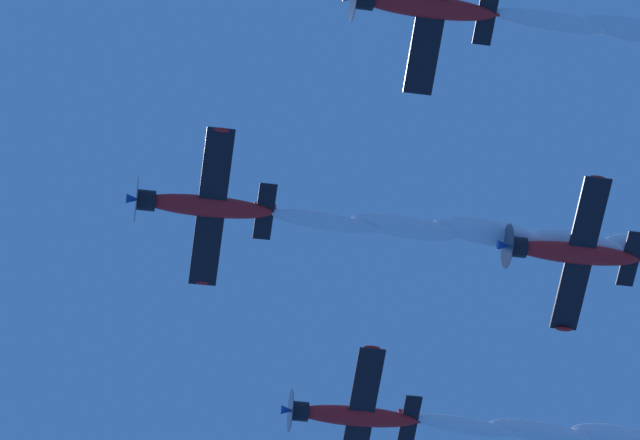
{
  "coord_description": "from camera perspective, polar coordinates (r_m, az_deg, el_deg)",
  "views": [
    {
      "loc": [
        -24.19,
        3.45,
        1.5
      ],
      "look_at": [
        1.26,
        -10.9,
        75.76
      ],
      "focal_mm": 78.06,
      "sensor_mm": 36.0,
      "label": 1
    }
  ],
  "objects": [
    {
      "name": "airplane_slot_tail",
      "position": [
        82.48,
        10.24,
        -1.33
      ],
      "size": [
        9.69,
        8.74,
        3.23
      ],
      "color": "red"
    },
    {
      "name": "airplane_left_wingman",
      "position": [
        77.06,
        4.21,
        8.74
      ],
      "size": [
        9.69,
        8.73,
        3.34
      ],
      "color": "red"
    },
    {
      "name": "airplane_lead",
      "position": [
        80.66,
        -4.84,
        0.59
      ],
      "size": [
        9.69,
        8.73,
        3.45
      ],
      "color": "red"
    },
    {
      "name": "airplane_right_wingman",
      "position": [
        86.36,
        1.3,
        -8.03
      ],
      "size": [
        9.69,
        8.74,
        3.32
      ],
      "color": "red"
    }
  ]
}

